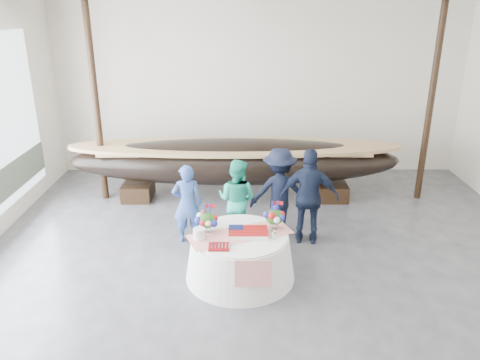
{
  "coord_description": "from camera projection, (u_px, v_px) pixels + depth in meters",
  "views": [
    {
      "loc": [
        -0.51,
        -5.58,
        4.08
      ],
      "look_at": [
        -0.49,
        2.28,
        1.11
      ],
      "focal_mm": 35.0,
      "sensor_mm": 36.0,
      "label": 1
    }
  ],
  "objects": [
    {
      "name": "floor",
      "position": [
        275.0,
        309.0,
        6.66
      ],
      "size": [
        10.0,
        12.0,
        0.01
      ],
      "primitive_type": "cube",
      "color": "#3D3D42",
      "rests_on": "ground"
    },
    {
      "name": "wall_back",
      "position": [
        260.0,
        83.0,
        11.48
      ],
      "size": [
        10.0,
        0.02,
        4.5
      ],
      "primitive_type": "cube",
      "color": "silver",
      "rests_on": "ground"
    },
    {
      "name": "pavilion_structure",
      "position": [
        279.0,
        10.0,
        5.93
      ],
      "size": [
        9.8,
        11.76,
        4.5
      ],
      "color": "black",
      "rests_on": "ground"
    },
    {
      "name": "longboat_display",
      "position": [
        235.0,
        161.0,
        10.21
      ],
      "size": [
        7.21,
        1.44,
        1.35
      ],
      "color": "black",
      "rests_on": "ground"
    },
    {
      "name": "banquet_table",
      "position": [
        240.0,
        256.0,
        7.35
      ],
      "size": [
        1.73,
        1.73,
        0.74
      ],
      "color": "silver",
      "rests_on": "ground"
    },
    {
      "name": "tabletop_items",
      "position": [
        238.0,
        223.0,
        7.26
      ],
      "size": [
        1.69,
        1.1,
        0.4
      ],
      "color": "red",
      "rests_on": "banquet_table"
    },
    {
      "name": "guest_woman_blue",
      "position": [
        187.0,
        204.0,
        8.34
      ],
      "size": [
        0.57,
        0.41,
        1.47
      ],
      "primitive_type": "imported",
      "rotation": [
        0.0,
        0.0,
        3.25
      ],
      "color": "#2B488C",
      "rests_on": "ground"
    },
    {
      "name": "guest_woman_teal",
      "position": [
        237.0,
        199.0,
        8.47
      ],
      "size": [
        0.91,
        0.83,
        1.52
      ],
      "primitive_type": "imported",
      "rotation": [
        0.0,
        0.0,
        2.72
      ],
      "color": "#21AD8D",
      "rests_on": "ground"
    },
    {
      "name": "guest_man_left",
      "position": [
        279.0,
        192.0,
        8.6
      ],
      "size": [
        1.1,
        0.66,
        1.67
      ],
      "primitive_type": "imported",
      "rotation": [
        0.0,
        0.0,
        3.18
      ],
      "color": "black",
      "rests_on": "ground"
    },
    {
      "name": "guest_man_right",
      "position": [
        309.0,
        197.0,
        8.26
      ],
      "size": [
        1.09,
        0.58,
        1.77
      ],
      "primitive_type": "imported",
      "rotation": [
        0.0,
        0.0,
        3.0
      ],
      "color": "#141C31",
      "rests_on": "ground"
    }
  ]
}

